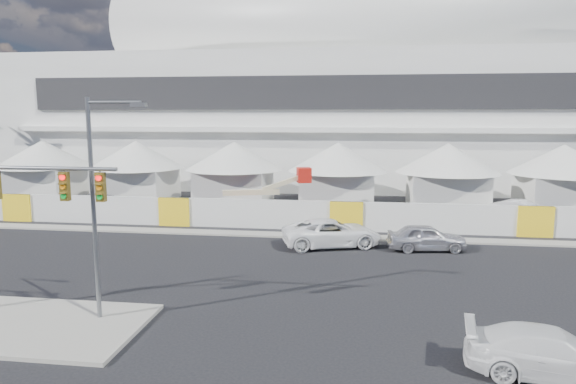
# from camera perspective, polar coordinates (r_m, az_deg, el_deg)

# --- Properties ---
(ground) EXTENTS (160.00, 160.00, 0.00)m
(ground) POSITION_cam_1_polar(r_m,az_deg,el_deg) (22.07, -10.71, -12.21)
(ground) COLOR black
(ground) RESTS_ON ground
(median_island) EXTENTS (10.00, 5.00, 0.15)m
(median_island) POSITION_cam_1_polar(r_m,az_deg,el_deg) (22.24, -28.54, -12.78)
(median_island) COLOR gray
(median_island) RESTS_ON ground
(stadium) EXTENTS (80.00, 24.80, 21.98)m
(stadium) POSITION_cam_1_polar(r_m,az_deg,el_deg) (61.06, 9.86, 10.11)
(stadium) COLOR silver
(stadium) RESTS_ON ground
(tent_row) EXTENTS (53.40, 8.40, 5.40)m
(tent_row) POSITION_cam_1_polar(r_m,az_deg,el_deg) (44.19, -0.30, 2.64)
(tent_row) COLOR silver
(tent_row) RESTS_ON ground
(hoarding_fence) EXTENTS (70.00, 0.25, 2.00)m
(hoarding_fence) POSITION_cam_1_polar(r_m,az_deg,el_deg) (34.69, 6.49, -2.69)
(hoarding_fence) COLOR silver
(hoarding_fence) RESTS_ON ground
(sedan_silver) EXTENTS (2.30, 4.64, 1.52)m
(sedan_silver) POSITION_cam_1_polar(r_m,az_deg,el_deg) (30.73, 15.13, -4.89)
(sedan_silver) COLOR silver
(sedan_silver) RESTS_ON ground
(pickup_curb) EXTENTS (4.31, 6.38, 1.63)m
(pickup_curb) POSITION_cam_1_polar(r_m,az_deg,el_deg) (30.67, 4.87, -4.54)
(pickup_curb) COLOR white
(pickup_curb) RESTS_ON ground
(pickup_near) EXTENTS (2.80, 5.29, 1.46)m
(pickup_near) POSITION_cam_1_polar(r_m,az_deg,el_deg) (17.88, 27.32, -15.68)
(pickup_near) COLOR white
(pickup_near) RESTS_ON ground
(lot_car_a) EXTENTS (3.98, 4.53, 1.48)m
(lot_car_a) POSITION_cam_1_polar(r_m,az_deg,el_deg) (41.61, 24.59, -1.89)
(lot_car_a) COLOR silver
(lot_car_a) RESTS_ON ground
(lot_car_c) EXTENTS (2.52, 4.89, 1.36)m
(lot_car_c) POSITION_cam_1_polar(r_m,az_deg,el_deg) (43.49, -19.33, -1.24)
(lot_car_c) COLOR #A3A4A8
(lot_car_c) RESTS_ON ground
(streetlight_median) EXTENTS (2.28, 0.23, 8.26)m
(streetlight_median) POSITION_cam_1_polar(r_m,az_deg,el_deg) (20.06, -20.33, -0.24)
(streetlight_median) COLOR slate
(streetlight_median) RESTS_ON median_island
(boom_lift) EXTENTS (7.92, 2.78, 3.90)m
(boom_lift) POSITION_cam_1_polar(r_m,az_deg,el_deg) (37.25, -4.98, -1.80)
(boom_lift) COLOR red
(boom_lift) RESTS_ON ground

